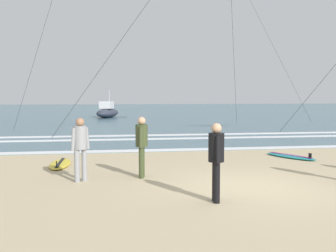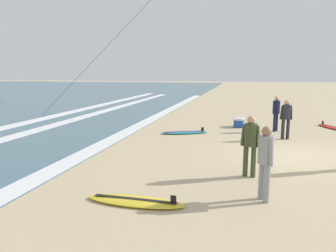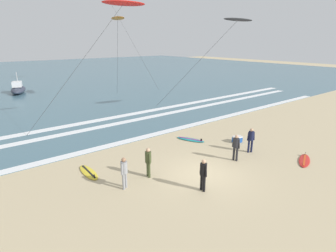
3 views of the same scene
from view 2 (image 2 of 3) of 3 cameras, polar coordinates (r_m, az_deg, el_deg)
ground_plane at (r=11.20m, az=22.18°, el=-5.02°), size 160.00×160.00×0.00m
wave_foam_shoreline at (r=10.75m, az=-15.36°, el=-5.16°), size 54.53×0.70×0.01m
wave_foam_mid_break at (r=15.39m, az=-24.31°, el=-1.26°), size 50.78×0.78×0.01m
surfer_mid_group at (r=13.67m, az=20.32°, el=1.72°), size 0.32×0.52×1.60m
surfer_left_far at (r=15.36m, az=18.72°, el=2.62°), size 0.48×0.33×1.60m
surfer_background_far at (r=6.95m, az=16.98°, el=-5.28°), size 0.49×0.32×1.60m
surfer_left_near at (r=8.45m, az=14.47°, el=-2.54°), size 0.32×0.52×1.60m
surfboard_foreground_flat at (r=14.19m, az=2.99°, el=-1.14°), size 1.38×2.17×0.25m
surfboard_right_spare at (r=6.86m, az=-5.86°, el=-13.16°), size 0.66×2.12×0.25m
surfboard_left_pile at (r=17.35m, az=27.43°, el=-0.25°), size 2.16×1.40×0.25m
cooler_box at (r=16.19m, az=12.54°, el=0.61°), size 0.66×0.52×0.44m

